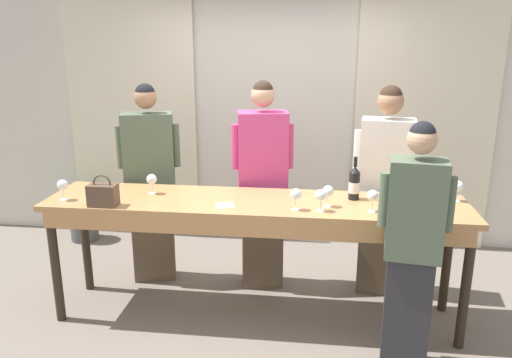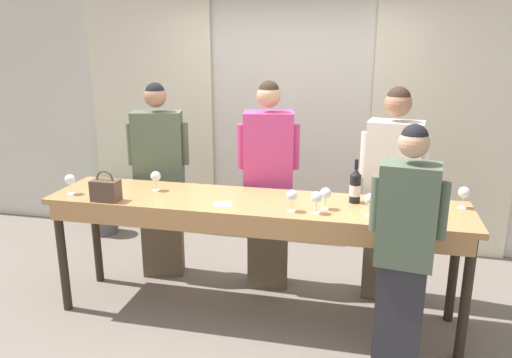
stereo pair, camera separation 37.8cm
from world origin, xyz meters
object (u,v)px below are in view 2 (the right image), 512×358
(wine_glass_center_right, at_px, (370,200))
(guest_pink_top, at_px, (268,186))
(wine_bottle, at_px, (355,186))
(wine_glass_front_left, at_px, (317,198))
(wine_glass_front_mid, at_px, (292,196))
(host_pouring, at_px, (404,255))
(wine_glass_center_left, at_px, (464,193))
(wine_glass_center_mid, at_px, (156,177))
(wine_glass_front_right, at_px, (326,194))
(guest_olive_jacket, at_px, (160,180))
(guest_cream_sweater, at_px, (391,195))
(wine_glass_back_left, at_px, (70,180))
(potted_plant, at_px, (103,208))
(handbag, at_px, (106,190))
(tasting_bar, at_px, (253,214))

(wine_glass_center_right, height_order, guest_pink_top, guest_pink_top)
(wine_bottle, height_order, wine_glass_front_left, wine_bottle)
(wine_glass_front_mid, bearing_deg, host_pouring, -23.86)
(wine_glass_center_left, relative_size, wine_glass_center_mid, 1.00)
(wine_glass_front_right, bearing_deg, guest_olive_jacket, 158.18)
(wine_glass_center_mid, distance_m, guest_cream_sweater, 1.92)
(wine_glass_front_mid, xyz_separation_m, guest_cream_sweater, (0.71, 0.72, -0.16))
(wine_glass_center_right, height_order, guest_cream_sweater, guest_cream_sweater)
(wine_glass_front_mid, bearing_deg, guest_olive_jacket, 151.35)
(wine_glass_front_left, bearing_deg, wine_glass_back_left, 179.33)
(wine_glass_front_mid, relative_size, wine_glass_front_right, 1.00)
(wine_glass_front_mid, bearing_deg, potted_plant, 147.62)
(wine_glass_front_left, distance_m, wine_glass_back_left, 1.93)
(wine_glass_center_left, height_order, wine_glass_center_right, same)
(wine_glass_front_mid, distance_m, guest_pink_top, 0.80)
(handbag, distance_m, wine_glass_front_left, 1.58)
(wine_bottle, xyz_separation_m, host_pouring, (0.33, -0.64, -0.23))
(host_pouring, bearing_deg, tasting_bar, 155.60)
(wine_glass_center_mid, relative_size, guest_pink_top, 0.09)
(guest_olive_jacket, height_order, guest_cream_sweater, guest_cream_sweater)
(guest_olive_jacket, bearing_deg, host_pouring, -26.94)
(wine_glass_center_mid, distance_m, host_pouring, 2.00)
(wine_bottle, relative_size, wine_glass_front_right, 2.08)
(wine_glass_front_right, relative_size, host_pouring, 0.10)
(wine_glass_center_right, relative_size, guest_cream_sweater, 0.09)
(guest_pink_top, distance_m, potted_plant, 2.30)
(handbag, distance_m, guest_cream_sweater, 2.26)
(wine_glass_center_mid, height_order, wine_glass_center_right, same)
(wine_glass_center_mid, bearing_deg, wine_glass_center_left, 2.23)
(wine_glass_center_mid, xyz_separation_m, guest_pink_top, (0.82, 0.47, -0.16))
(handbag, relative_size, guest_olive_jacket, 0.13)
(handbag, distance_m, guest_pink_top, 1.35)
(guest_cream_sweater, bearing_deg, wine_glass_front_left, -126.58)
(wine_glass_center_left, distance_m, wine_glass_center_right, 0.73)
(wine_glass_center_mid, height_order, guest_cream_sweater, guest_cream_sweater)
(wine_glass_front_right, relative_size, guest_cream_sweater, 0.09)
(wine_bottle, xyz_separation_m, wine_glass_center_mid, (-1.57, -0.05, -0.01))
(handbag, relative_size, wine_glass_front_right, 1.48)
(guest_olive_jacket, relative_size, host_pouring, 1.06)
(wine_glass_front_mid, xyz_separation_m, wine_glass_center_left, (1.19, 0.34, -0.00))
(wine_glass_front_right, bearing_deg, wine_glass_center_mid, 173.65)
(guest_pink_top, xyz_separation_m, potted_plant, (-2.06, 0.79, -0.62))
(wine_glass_front_mid, relative_size, guest_cream_sweater, 0.09)
(wine_glass_front_left, distance_m, host_pouring, 0.71)
(guest_pink_top, bearing_deg, wine_glass_center_left, -13.93)
(host_pouring, bearing_deg, potted_plant, 149.56)
(wine_glass_front_mid, height_order, guest_olive_jacket, guest_olive_jacket)
(handbag, relative_size, wine_glass_back_left, 1.48)
(tasting_bar, relative_size, potted_plant, 5.21)
(handbag, distance_m, wine_glass_center_left, 2.63)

